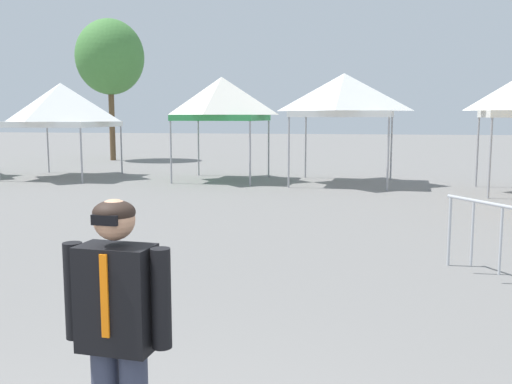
% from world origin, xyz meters
% --- Properties ---
extents(canopy_tent_far_right, '(3.33, 3.33, 3.41)m').
position_xyz_m(canopy_tent_far_right, '(-9.45, 16.82, 2.62)').
color(canopy_tent_far_right, '#9E9EA3').
rests_on(canopy_tent_far_right, ground).
extents(canopy_tent_right_of_center, '(3.02, 3.02, 3.56)m').
position_xyz_m(canopy_tent_right_of_center, '(-3.55, 17.00, 2.82)').
color(canopy_tent_right_of_center, '#9E9EA3').
rests_on(canopy_tent_right_of_center, ground).
extents(canopy_tent_behind_center, '(3.42, 3.42, 3.61)m').
position_xyz_m(canopy_tent_behind_center, '(0.61, 16.72, 2.90)').
color(canopy_tent_behind_center, '#9E9EA3').
rests_on(canopy_tent_behind_center, ground).
extents(person_foreground, '(0.65, 0.28, 1.78)m').
position_xyz_m(person_foreground, '(-0.13, 0.42, 1.03)').
color(person_foreground, '#33384C').
rests_on(person_foreground, ground).
extents(tree_behind_tents_center, '(3.38, 3.38, 7.01)m').
position_xyz_m(tree_behind_tents_center, '(-11.22, 25.00, 5.13)').
color(tree_behind_tents_center, brown).
rests_on(tree_behind_tents_center, ground).
extents(crowd_barrier_by_lift, '(1.17, 1.80, 1.08)m').
position_xyz_m(crowd_barrier_by_lift, '(3.06, 5.47, 0.75)').
color(crowd_barrier_by_lift, '#B7BABF').
rests_on(crowd_barrier_by_lift, ground).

